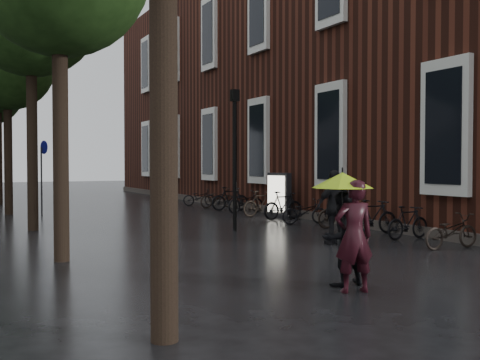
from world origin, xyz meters
TOP-DOWN VIEW (x-y plane):
  - ground at (0.00, 0.00)m, footprint 120.00×120.00m
  - brick_building at (10.47, 19.46)m, footprint 10.20×33.20m
  - street_trees at (-3.99, 15.91)m, footprint 4.33×34.03m
  - person_burgundy at (-0.49, 1.94)m, footprint 0.73×0.57m
  - person_black at (-0.36, 2.42)m, footprint 0.81×0.65m
  - lime_umbrella at (-0.51, 2.21)m, footprint 1.00×1.00m
  - pedestrian_walking at (2.51, 6.37)m, footprint 1.13×0.52m
  - parked_bicycles at (4.62, 12.43)m, footprint 2.05×16.06m
  - ad_lightbox at (4.81, 12.86)m, footprint 0.26×1.12m
  - lamp_post at (1.56, 10.13)m, footprint 0.22×0.22m
  - cycle_sign at (-2.84, 18.38)m, footprint 0.16×0.54m

SIDE VIEW (x-z plane):
  - ground at x=0.00m, z-range 0.00..0.00m
  - parked_bicycles at x=4.62m, z-range -0.05..0.98m
  - person_black at x=-0.36m, z-range 0.00..1.57m
  - ad_lightbox at x=4.81m, z-range 0.01..1.70m
  - person_burgundy at x=-0.49m, z-range 0.00..1.79m
  - pedestrian_walking at x=2.51m, z-range 0.00..1.88m
  - lime_umbrella at x=-0.51m, z-range 1.03..2.52m
  - cycle_sign at x=-2.84m, z-range 0.48..3.43m
  - lamp_post at x=1.56m, z-range 0.46..4.74m
  - brick_building at x=10.47m, z-range -0.01..11.99m
  - street_trees at x=-3.99m, z-range 1.88..10.79m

